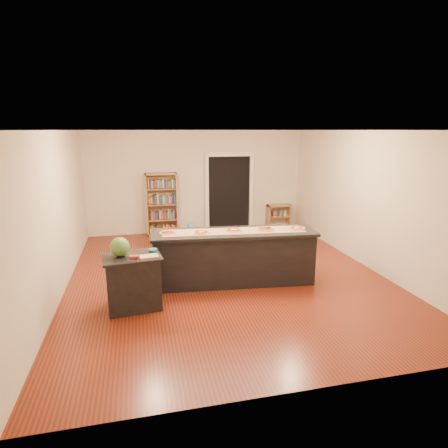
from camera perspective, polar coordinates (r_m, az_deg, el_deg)
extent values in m
cube|color=beige|center=(7.10, 0.36, 2.75)|extent=(6.00, 7.00, 2.80)
cube|color=maroon|center=(7.50, 0.35, -7.77)|extent=(6.00, 7.00, 0.01)
cube|color=white|center=(6.96, 0.38, 14.09)|extent=(6.00, 7.00, 0.01)
cube|color=black|center=(10.71, 0.76, 4.72)|extent=(1.20, 0.02, 2.10)
cube|color=silver|center=(10.53, -2.63, 4.54)|extent=(0.10, 0.08, 2.10)
cube|color=silver|center=(10.83, 4.17, 4.79)|extent=(0.10, 0.08, 2.10)
cube|color=silver|center=(10.54, 0.84, 10.59)|extent=(1.40, 0.08, 0.12)
cube|color=black|center=(7.03, 1.51, -5.24)|extent=(2.93, 0.73, 0.94)
cube|color=black|center=(6.88, 1.54, -1.33)|extent=(3.01, 0.82, 0.05)
cube|color=black|center=(6.23, -13.66, -8.73)|extent=(0.82, 0.58, 0.85)
cube|color=black|center=(6.08, -13.90, -4.88)|extent=(0.89, 0.65, 0.04)
cube|color=#AA7852|center=(10.28, -9.45, 2.97)|extent=(0.85, 0.30, 1.69)
cube|color=#AA7852|center=(11.10, 8.28, 1.20)|extent=(0.69, 0.29, 0.69)
cylinder|color=#68CAE8|center=(10.34, -5.03, -0.73)|extent=(0.22, 0.22, 0.32)
cube|color=#926C4B|center=(6.89, 1.52, -1.07)|extent=(2.65, 0.71, 0.00)
sphere|color=#144214|center=(6.06, -15.60, -3.38)|extent=(0.30, 0.30, 0.30)
cube|color=tan|center=(5.95, -11.35, -4.85)|extent=(0.31, 0.22, 0.02)
cube|color=maroon|center=(5.93, -13.56, -4.91)|extent=(0.13, 0.10, 0.04)
cylinder|color=#195966|center=(6.17, -10.79, -3.98)|extent=(0.14, 0.14, 0.05)
cylinder|color=#B08E43|center=(6.80, -8.53, -1.34)|extent=(0.31, 0.31, 0.02)
cylinder|color=#A5190C|center=(6.80, -8.53, -1.27)|extent=(0.25, 0.25, 0.00)
cylinder|color=#B08E43|center=(6.77, -3.45, -1.28)|extent=(0.30, 0.30, 0.02)
cylinder|color=#A5190C|center=(6.77, -3.45, -1.21)|extent=(0.24, 0.24, 0.00)
cylinder|color=#B08E43|center=(6.92, 1.47, -0.92)|extent=(0.33, 0.33, 0.02)
cylinder|color=#A5190C|center=(6.92, 1.47, -0.85)|extent=(0.27, 0.27, 0.00)
cylinder|color=#B08E43|center=(7.02, 6.34, -0.78)|extent=(0.34, 0.34, 0.02)
cylinder|color=#A5190C|center=(7.02, 6.35, -0.71)|extent=(0.28, 0.28, 0.00)
cylinder|color=#B08E43|center=(7.18, 11.03, -0.63)|extent=(0.31, 0.31, 0.02)
cylinder|color=#A5190C|center=(7.18, 11.04, -0.56)|extent=(0.26, 0.26, 0.00)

